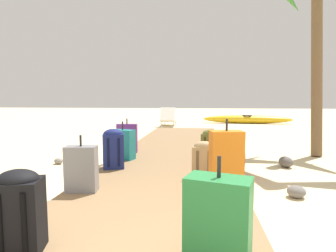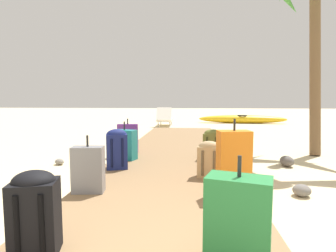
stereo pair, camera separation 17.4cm
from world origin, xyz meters
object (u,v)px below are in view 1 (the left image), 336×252
suitcase_green (218,224)px  kayak (247,119)px  duffel_bag_red (228,159)px  suitcase_orange (226,163)px  backpack_tan (204,158)px  backpack_navy (113,148)px  suitcase_teal (123,144)px  lounge_chair (169,118)px  suitcase_grey (81,169)px  backpack_olive (210,144)px  backpack_black (19,209)px  suitcase_purple (127,138)px

suitcase_green → kayak: suitcase_green is taller
duffel_bag_red → kayak: duffel_bag_red is taller
suitcase_orange → backpack_tan: suitcase_orange is taller
backpack_navy → kayak: size_ratio=0.15×
suitcase_teal → lounge_chair: size_ratio=0.44×
suitcase_orange → suitcase_grey: 1.64m
backpack_olive → suitcase_green: bearing=-91.4°
backpack_navy → kayak: bearing=69.2°
suitcase_orange → kayak: suitcase_orange is taller
kayak → backpack_black: bearing=-106.5°
suitcase_grey → backpack_tan: bearing=27.4°
suitcase_green → duffel_bag_red: bearing=82.9°
suitcase_orange → backpack_black: size_ratio=1.45×
suitcase_green → backpack_black: (-1.34, 0.04, 0.01)m
backpack_olive → kayak: (2.02, 8.48, -0.17)m
backpack_black → lounge_chair: (-0.07, 9.95, -0.06)m
duffel_bag_red → backpack_black: bearing=-123.7°
backpack_tan → kayak: 9.89m
lounge_chair → suitcase_purple: bearing=-91.2°
duffel_bag_red → backpack_tan: size_ratio=1.08×
lounge_chair → backpack_olive: bearing=-77.6°
suitcase_orange → suitcase_green: suitcase_orange is taller
suitcase_teal → kayak: bearing=67.6°
suitcase_purple → backpack_black: (0.20, -3.64, 0.02)m
backpack_olive → backpack_tan: size_ratio=1.07×
backpack_navy → backpack_tan: bearing=-14.6°
suitcase_purple → backpack_tan: bearing=-47.5°
backpack_olive → backpack_black: backpack_black is taller
backpack_olive → kayak: 8.72m
backpack_navy → kayak: backpack_navy is taller
backpack_tan → suitcase_purple: bearing=132.5°
duffel_bag_red → backpack_navy: size_ratio=0.88×
backpack_navy → lounge_chair: lounge_chair is taller
suitcase_orange → backpack_navy: (-1.60, 1.04, -0.04)m
duffel_bag_red → backpack_black: (-1.66, -2.49, 0.15)m
duffel_bag_red → backpack_olive: bearing=109.2°
kayak → suitcase_green: bearing=-100.2°
backpack_olive → backpack_tan: bearing=-96.3°
suitcase_orange → backpack_navy: size_ratio=1.39×
duffel_bag_red → suitcase_teal: 1.86m
suitcase_purple → backpack_tan: size_ratio=1.36×
suitcase_purple → backpack_black: bearing=-86.8°
duffel_bag_red → backpack_olive: (-0.24, 0.69, 0.12)m
duffel_bag_red → backpack_navy: bearing=-176.1°
backpack_black → lounge_chair: bearing=90.4°
duffel_bag_red → lounge_chair: bearing=103.1°
suitcase_orange → suitcase_teal: suitcase_orange is taller
suitcase_teal → backpack_black: size_ratio=1.14×
backpack_olive → backpack_black: size_ratio=0.91×
suitcase_grey → backpack_black: (0.12, -1.28, 0.04)m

